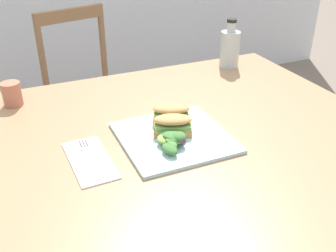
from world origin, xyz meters
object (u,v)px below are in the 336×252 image
(sandwich_half_back, at_px, (171,113))
(plate_lunch, at_px, (174,137))
(bottle_cold_brew, at_px, (230,50))
(fork_on_napkin, at_px, (88,155))
(dining_table, at_px, (165,171))
(cup_extra_side, at_px, (12,94))
(chair_wooden_far, at_px, (91,96))
(sandwich_half_front, at_px, (173,124))

(sandwich_half_back, bearing_deg, plate_lunch, -108.65)
(bottle_cold_brew, bearing_deg, fork_on_napkin, -147.88)
(plate_lunch, bearing_deg, bottle_cold_brew, 44.45)
(dining_table, height_order, cup_extra_side, cup_extra_side)
(chair_wooden_far, xyz_separation_m, sandwich_half_back, (0.04, -0.93, 0.33))
(fork_on_napkin, bearing_deg, plate_lunch, -1.08)
(plate_lunch, bearing_deg, sandwich_half_front, 80.29)
(fork_on_napkin, bearing_deg, bottle_cold_brew, 32.12)
(sandwich_half_back, bearing_deg, sandwich_half_front, -110.42)
(chair_wooden_far, height_order, sandwich_half_back, chair_wooden_far)
(dining_table, height_order, sandwich_half_front, sandwich_half_front)
(dining_table, xyz_separation_m, chair_wooden_far, (0.01, 0.99, -0.18))
(chair_wooden_far, xyz_separation_m, bottle_cold_brew, (0.45, -0.57, 0.36))
(cup_extra_side, bearing_deg, sandwich_half_back, -38.61)
(chair_wooden_far, relative_size, sandwich_half_back, 7.32)
(plate_lunch, distance_m, sandwich_half_back, 0.09)
(sandwich_half_front, relative_size, sandwich_half_back, 1.00)
(sandwich_half_front, height_order, sandwich_half_back, same)
(sandwich_half_back, distance_m, fork_on_napkin, 0.27)
(dining_table, relative_size, bottle_cold_brew, 6.85)
(sandwich_half_back, xyz_separation_m, fork_on_napkin, (-0.26, -0.07, -0.03))
(chair_wooden_far, xyz_separation_m, fork_on_napkin, (-0.22, -1.00, 0.30))
(plate_lunch, xyz_separation_m, sandwich_half_front, (0.00, 0.01, 0.03))
(sandwich_half_back, relative_size, cup_extra_side, 1.55)
(fork_on_napkin, distance_m, cup_extra_side, 0.43)
(chair_wooden_far, height_order, plate_lunch, chair_wooden_far)
(sandwich_half_front, distance_m, fork_on_napkin, 0.24)
(dining_table, xyz_separation_m, fork_on_napkin, (-0.22, -0.01, 0.12))
(chair_wooden_far, xyz_separation_m, plate_lunch, (0.01, -1.00, 0.30))
(dining_table, bearing_deg, sandwich_half_front, -2.03)
(sandwich_half_back, bearing_deg, cup_extra_side, 141.39)
(dining_table, distance_m, sandwich_half_back, 0.17)
(chair_wooden_far, height_order, fork_on_napkin, chair_wooden_far)
(chair_wooden_far, distance_m, sandwich_half_front, 1.04)
(dining_table, xyz_separation_m, cup_extra_side, (-0.36, 0.39, 0.15))
(chair_wooden_far, relative_size, plate_lunch, 3.03)
(plate_lunch, height_order, sandwich_half_back, sandwich_half_back)
(fork_on_napkin, bearing_deg, cup_extra_side, 110.26)
(chair_wooden_far, distance_m, bottle_cold_brew, 0.81)
(sandwich_half_front, bearing_deg, sandwich_half_back, 69.58)
(plate_lunch, xyz_separation_m, cup_extra_side, (-0.38, 0.40, 0.03))
(plate_lunch, distance_m, sandwich_half_front, 0.04)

